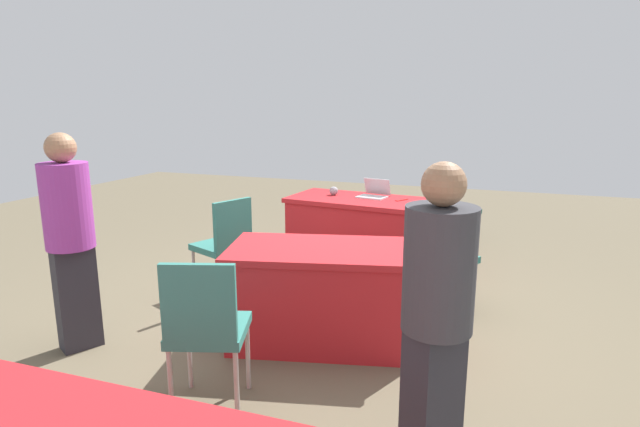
{
  "coord_description": "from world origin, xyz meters",
  "views": [
    {
      "loc": [
        -1.42,
        3.95,
        1.84
      ],
      "look_at": [
        0.02,
        -0.02,
        0.9
      ],
      "focal_mm": 28.5,
      "sensor_mm": 36.0,
      "label": 1
    }
  ],
  "objects": [
    {
      "name": "ground_plane",
      "position": [
        0.0,
        0.0,
        0.0
      ],
      "size": [
        14.4,
        14.4,
        0.0
      ],
      "primitive_type": "plane",
      "color": "brown"
    },
    {
      "name": "table_foreground",
      "position": [
        0.04,
        -1.55,
        0.38
      ],
      "size": [
        1.77,
        0.99,
        0.75
      ],
      "rotation": [
        0.0,
        0.0,
        -0.11
      ],
      "color": "#AD1E23",
      "rests_on": "ground"
    },
    {
      "name": "table_mid_left",
      "position": [
        -0.18,
        0.48,
        0.38
      ],
      "size": [
        1.56,
        1.09,
        0.75
      ],
      "rotation": [
        0.0,
        0.0,
        0.24
      ],
      "color": "#AD1E23",
      "rests_on": "ground"
    },
    {
      "name": "chair_near_front",
      "position": [
        -0.97,
        -0.4,
        0.55
      ],
      "size": [
        0.6,
        0.6,
        0.95
      ],
      "rotation": [
        0.0,
        0.0,
        2.64
      ],
      "color": "#9E9993",
      "rests_on": "ground"
    },
    {
      "name": "chair_tucked_left",
      "position": [
        0.14,
        1.6,
        0.57
      ],
      "size": [
        0.56,
        0.56,
        0.98
      ],
      "rotation": [
        0.0,
        0.0,
        3.46
      ],
      "color": "#9E9993",
      "rests_on": "ground"
    },
    {
      "name": "chair_tucked_right",
      "position": [
        -0.85,
        -2.71,
        0.53
      ],
      "size": [
        0.61,
        0.61,
        0.94
      ],
      "rotation": [
        0.0,
        0.0,
        2.19
      ],
      "color": "#9E9993",
      "rests_on": "ground"
    },
    {
      "name": "chair_aisle",
      "position": [
        1.0,
        -0.1,
        0.55
      ],
      "size": [
        0.58,
        0.58,
        0.95
      ],
      "rotation": [
        0.0,
        0.0,
        4.32
      ],
      "color": "#9E9993",
      "rests_on": "ground"
    },
    {
      "name": "person_presenter",
      "position": [
        -1.18,
        1.63,
        0.87
      ],
      "size": [
        0.47,
        0.47,
        1.57
      ],
      "rotation": [
        0.0,
        0.0,
        0.96
      ],
      "color": "#26262D",
      "rests_on": "ground"
    },
    {
      "name": "person_attendee_standing",
      "position": [
        1.51,
        1.21,
        0.9
      ],
      "size": [
        0.46,
        0.46,
        1.62
      ],
      "rotation": [
        0.0,
        0.0,
        4.21
      ],
      "color": "#26262D",
      "rests_on": "ground"
    },
    {
      "name": "laptop_silver",
      "position": [
        -0.04,
        -1.67,
        0.79
      ],
      "size": [
        0.37,
        0.35,
        0.21
      ],
      "rotation": [
        0.0,
        0.0,
        -0.19
      ],
      "color": "silver",
      "rests_on": "table_foreground"
    },
    {
      "name": "yarn_ball",
      "position": [
        0.43,
        -1.64,
        0.8
      ],
      "size": [
        0.1,
        0.1,
        0.1
      ],
      "primitive_type": "sphere",
      "color": "gray",
      "rests_on": "table_foreground"
    },
    {
      "name": "scissors_red",
      "position": [
        -0.39,
        -1.59,
        0.76
      ],
      "size": [
        0.12,
        0.17,
        0.01
      ],
      "primitive_type": "cube",
      "rotation": [
        0.0,
        0.0,
        1.02
      ],
      "color": "red",
      "rests_on": "table_foreground"
    }
  ]
}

